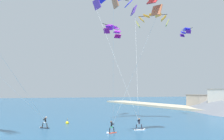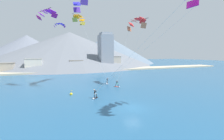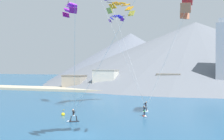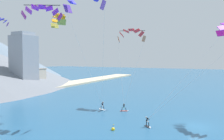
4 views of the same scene
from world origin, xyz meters
The scene contains 19 objects.
ground_plane centered at (0.00, 0.00, 0.00)m, with size 400.00×400.00×0.00m, color #23567F.
kitesurfer_near_lead centered at (3.82, 14.46, 0.45)m, with size 1.08×1.75×1.66m.
kitesurfer_near_trail centered at (2.77, 19.42, 0.51)m, with size 0.78×1.79×1.75m.
kitesurfer_mid_center centered at (-4.20, 6.91, 0.53)m, with size 1.51×1.52×1.76m.
parafoil_kite_near_lead centered at (9.73, 15.57, 16.40)m, with size 7.69×6.63×16.42m.
parafoil_kite_near_trail centered at (-4.64, 18.65, 21.29)m, with size 9.04×8.13×21.39m.
parafoil_kite_distant_high_outer centered at (-12.08, 21.20, 18.13)m, with size 5.00×5.28×2.23m.
parafoil_kite_distant_low_drift centered at (-3.64, 25.49, 18.56)m, with size 4.51×5.67×2.31m.
parafoil_kite_distant_mid_solo centered at (-8.53, 36.59, 18.41)m, with size 3.99×2.01×1.52m.
race_marker_buoy centered at (-7.98, 11.18, 0.16)m, with size 0.56×0.56×1.02m.
shoreline_strip centered at (0.00, 53.73, 0.35)m, with size 180.00×10.00×0.70m, color beige.
shore_building_harbour_front centered at (-0.26, 58.32, 2.68)m, with size 6.79×4.83×5.34m.
shore_building_promenade_mid centered at (-30.64, 58.64, 2.28)m, with size 6.69×5.33×4.53m.
shore_building_quay_east centered at (-19.31, 57.14, 3.17)m, with size 7.17×4.65×6.32m.
shore_building_quay_west centered at (19.65, 58.30, 3.60)m, with size 9.29×4.96×7.17m.
highrise_tower centered at (15.79, 58.02, 9.73)m, with size 7.00×7.00×19.88m.
mountain_peak_west_ridge centered at (2.11, 108.61, 13.16)m, with size 129.53×129.53×26.32m.
mountain_peak_central_summit centered at (-29.68, 116.74, 11.73)m, with size 81.47×81.47×23.45m.
mountain_peak_east_shoulder centered at (39.34, 120.74, 13.12)m, with size 89.53×89.53×26.24m.
Camera 2 is at (-11.23, -19.57, 8.18)m, focal length 24.00 mm.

